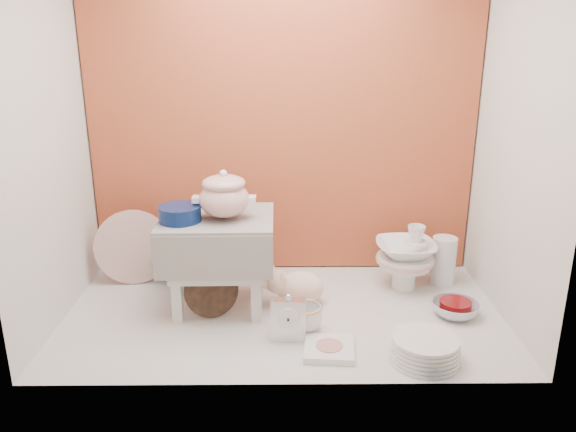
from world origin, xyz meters
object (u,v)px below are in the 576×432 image
blue_white_vase (177,252)px  dinner_plate_stack (425,349)px  step_stool (219,262)px  gold_rim_teacup (305,318)px  soup_tureen (224,194)px  porcelain_tower (405,257)px  crystal_bowl (455,309)px  plush_pig (300,287)px  floral_platter (133,247)px  mantel_clock (288,318)px

blue_white_vase → dinner_plate_stack: blue_white_vase is taller
blue_white_vase → step_stool: bearing=-51.6°
gold_rim_teacup → step_stool: bearing=147.0°
soup_tureen → porcelain_tower: bearing=13.7°
crystal_bowl → porcelain_tower: porcelain_tower is taller
plush_pig → porcelain_tower: porcelain_tower is taller
soup_tureen → porcelain_tower: soup_tureen is taller
floral_platter → porcelain_tower: (1.24, -0.07, -0.02)m
soup_tureen → mantel_clock: size_ratio=1.28×
mantel_clock → gold_rim_teacup: size_ratio=1.44×
gold_rim_teacup → crystal_bowl: gold_rim_teacup is taller
mantel_clock → step_stool: bearing=137.0°
mantel_clock → porcelain_tower: 0.70m
plush_pig → blue_white_vase: bearing=166.6°
plush_pig → dinner_plate_stack: size_ratio=1.03×
step_stool → mantel_clock: (0.29, -0.29, -0.11)m
gold_rim_teacup → crystal_bowl: 0.64m
soup_tureen → crystal_bowl: 1.06m
soup_tureen → blue_white_vase: soup_tureen is taller
soup_tureen → blue_white_vase: 0.56m
blue_white_vase → plush_pig: bearing=-26.1°
soup_tureen → floral_platter: (-0.46, 0.26, -0.33)m
soup_tureen → mantel_clock: bearing=-46.2°
mantel_clock → plush_pig: 0.30m
gold_rim_teacup → dinner_plate_stack: gold_rim_teacup is taller
step_stool → floral_platter: 0.49m
soup_tureen → crystal_bowl: soup_tureen is taller
soup_tureen → step_stool: bearing=147.6°
step_stool → crystal_bowl: (0.98, -0.10, -0.17)m
dinner_plate_stack → porcelain_tower: (0.05, 0.60, 0.11)m
plush_pig → porcelain_tower: (0.48, 0.16, 0.07)m
crystal_bowl → soup_tureen: bearing=175.2°
floral_platter → step_stool: bearing=-30.0°
blue_white_vase → dinner_plate_stack: (1.01, -0.72, -0.09)m
gold_rim_teacup → crystal_bowl: (0.62, 0.13, -0.03)m
step_stool → soup_tureen: (0.03, -0.02, 0.30)m
step_stool → blue_white_vase: size_ratio=1.75×
gold_rim_teacup → dinner_plate_stack: (0.42, -0.20, -0.02)m
mantel_clock → gold_rim_teacup: bearing=41.6°
blue_white_vase → crystal_bowl: (1.21, -0.39, -0.10)m
blue_white_vase → porcelain_tower: 1.06m
step_stool → floral_platter: size_ratio=1.31×
floral_platter → dinner_plate_stack: (1.19, -0.67, -0.13)m
plush_pig → porcelain_tower: 0.51m
crystal_bowl → gold_rim_teacup: bearing=-168.2°
mantel_clock → gold_rim_teacup: 0.09m
blue_white_vase → mantel_clock: 0.78m
gold_rim_teacup → dinner_plate_stack: size_ratio=0.51×
porcelain_tower → gold_rim_teacup: bearing=-139.2°
mantel_clock → porcelain_tower: (0.53, 0.46, 0.06)m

